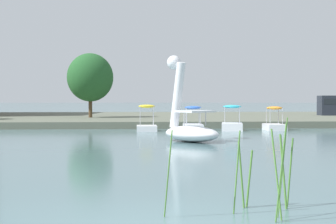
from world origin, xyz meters
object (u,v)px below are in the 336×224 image
swan_boat (189,123)px  tree_broadleaf_behind_dock (90,77)px  pedal_boat_blue (193,123)px  pedal_boat_orange (274,123)px  pedal_boat_cyan (232,123)px  pedal_boat_yellow (147,124)px

swan_boat → tree_broadleaf_behind_dock: (-5.80, 18.50, 2.81)m
pedal_boat_blue → pedal_boat_orange: pedal_boat_blue is taller
swan_boat → pedal_boat_orange: 9.95m
pedal_boat_blue → pedal_boat_orange: (4.93, -0.02, 0.01)m
pedal_boat_blue → pedal_boat_orange: bearing=-0.3°
swan_boat → tree_broadleaf_behind_dock: size_ratio=0.76×
pedal_boat_blue → pedal_boat_cyan: (2.37, 0.07, -0.01)m
swan_boat → pedal_boat_cyan: 8.73m
pedal_boat_blue → pedal_boat_yellow: bearing=-177.1°
swan_boat → pedal_boat_orange: (6.05, 7.89, -0.35)m
swan_boat → pedal_boat_orange: swan_boat is taller
pedal_boat_orange → tree_broadleaf_behind_dock: 16.22m
pedal_boat_yellow → pedal_boat_cyan: (5.13, 0.21, -0.00)m
pedal_boat_cyan → tree_broadleaf_behind_dock: size_ratio=0.50×
pedal_boat_blue → pedal_boat_cyan: pedal_boat_cyan is taller
pedal_boat_yellow → tree_broadleaf_behind_dock: tree_broadleaf_behind_dock is taller
pedal_boat_cyan → tree_broadleaf_behind_dock: (-9.30, 10.51, 3.18)m
pedal_boat_yellow → tree_broadleaf_behind_dock: (-4.17, 10.72, 3.18)m
pedal_boat_blue → pedal_boat_cyan: 2.37m
pedal_boat_cyan → pedal_boat_orange: size_ratio=1.28×
pedal_boat_blue → pedal_boat_orange: size_ratio=1.12×
pedal_boat_yellow → tree_broadleaf_behind_dock: size_ratio=0.38×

